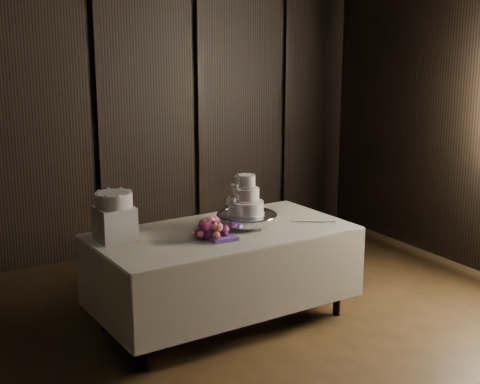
{
  "coord_description": "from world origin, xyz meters",
  "views": [
    {
      "loc": [
        -2.03,
        -2.95,
        2.23
      ],
      "look_at": [
        0.43,
        1.42,
        1.05
      ],
      "focal_mm": 50.0,
      "sensor_mm": 36.0,
      "label": 1
    }
  ],
  "objects_px": {
    "small_cake": "(114,200)",
    "cake_stand": "(247,220)",
    "bouquet": "(211,229)",
    "display_table": "(223,273)",
    "box_pedestal": "(115,223)",
    "wedding_cake": "(245,199)"
  },
  "relations": [
    {
      "from": "box_pedestal",
      "to": "small_cake",
      "type": "relative_size",
      "value": 0.96
    },
    {
      "from": "display_table",
      "to": "bouquet",
      "type": "height_order",
      "value": "bouquet"
    },
    {
      "from": "display_table",
      "to": "small_cake",
      "type": "distance_m",
      "value": 1.04
    },
    {
      "from": "wedding_cake",
      "to": "bouquet",
      "type": "relative_size",
      "value": 0.78
    },
    {
      "from": "display_table",
      "to": "cake_stand",
      "type": "relative_size",
      "value": 4.23
    },
    {
      "from": "wedding_cake",
      "to": "small_cake",
      "type": "distance_m",
      "value": 1.03
    },
    {
      "from": "small_cake",
      "to": "cake_stand",
      "type": "bearing_deg",
      "value": -7.63
    },
    {
      "from": "cake_stand",
      "to": "wedding_cake",
      "type": "relative_size",
      "value": 1.51
    },
    {
      "from": "cake_stand",
      "to": "wedding_cake",
      "type": "height_order",
      "value": "wedding_cake"
    },
    {
      "from": "display_table",
      "to": "bouquet",
      "type": "distance_m",
      "value": 0.46
    },
    {
      "from": "wedding_cake",
      "to": "cake_stand",
      "type": "bearing_deg",
      "value": 36.26
    },
    {
      "from": "bouquet",
      "to": "box_pedestal",
      "type": "distance_m",
      "value": 0.7
    },
    {
      "from": "wedding_cake",
      "to": "box_pedestal",
      "type": "xyz_separation_m",
      "value": [
        -1.01,
        0.15,
        -0.09
      ]
    },
    {
      "from": "cake_stand",
      "to": "box_pedestal",
      "type": "height_order",
      "value": "box_pedestal"
    },
    {
      "from": "bouquet",
      "to": "small_cake",
      "type": "bearing_deg",
      "value": 154.71
    },
    {
      "from": "display_table",
      "to": "wedding_cake",
      "type": "relative_size",
      "value": 6.41
    },
    {
      "from": "cake_stand",
      "to": "small_cake",
      "type": "relative_size",
      "value": 1.79
    },
    {
      "from": "display_table",
      "to": "small_cake",
      "type": "xyz_separation_m",
      "value": [
        -0.8,
        0.19,
        0.65
      ]
    },
    {
      "from": "display_table",
      "to": "bouquet",
      "type": "xyz_separation_m",
      "value": [
        -0.16,
        -0.11,
        0.41
      ]
    },
    {
      "from": "display_table",
      "to": "wedding_cake",
      "type": "xyz_separation_m",
      "value": [
        0.21,
        0.03,
        0.56
      ]
    },
    {
      "from": "display_table",
      "to": "wedding_cake",
      "type": "bearing_deg",
      "value": 5.53
    },
    {
      "from": "display_table",
      "to": "cake_stand",
      "type": "xyz_separation_m",
      "value": [
        0.24,
        0.05,
        0.39
      ]
    }
  ]
}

